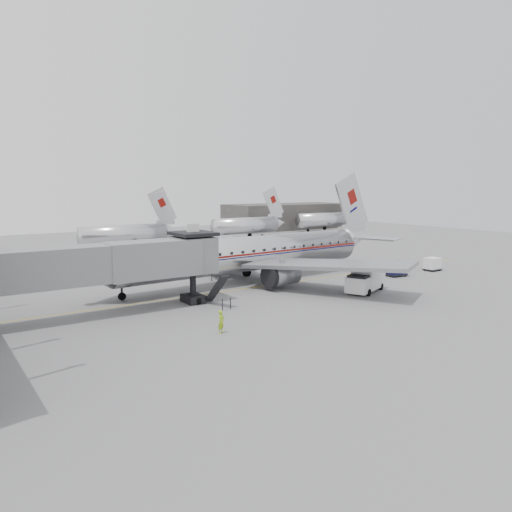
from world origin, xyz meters
The scene contains 12 objects.
ground centered at (0.00, 0.00, 0.00)m, with size 160.00×160.00×0.00m, color slate.
hangar centered at (45.00, 60.00, 3.00)m, with size 30.00×12.00×6.00m, color #373432.
apron_line centered at (3.00, 6.00, 0.01)m, with size 0.15×60.00×0.01m, color gold.
jet_bridge centered at (-16.66, 3.67, 4.18)m, with size 21.00×6.20×7.10m.
distant_aircraft_near centered at (-1.79, 42.00, 2.73)m, with size 16.39×3.20×10.26m.
distant_aircraft_mid centered at (24.21, 46.00, 2.73)m, with size 16.39×3.20×10.26m.
distant_aircraft_far centered at (48.21, 50.00, 2.73)m, with size 16.39×3.20×10.26m.
airliner centered at (0.77, 9.05, 3.07)m, with size 38.57×35.66×12.19m.
service_van centered at (6.90, -2.03, 1.34)m, with size 5.82×3.95×2.56m.
baggage_cart_navy centered at (16.20, 2.00, 0.93)m, with size 2.48×2.05×1.75m.
baggage_cart_white centered at (22.95, 2.00, 0.85)m, with size 2.10×1.64×1.60m.
ramp_worker centered at (-12.00, -6.00, 0.85)m, with size 0.62×0.40×1.69m, color #93C116.
Camera 1 is at (-29.45, -35.95, 10.52)m, focal length 35.00 mm.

